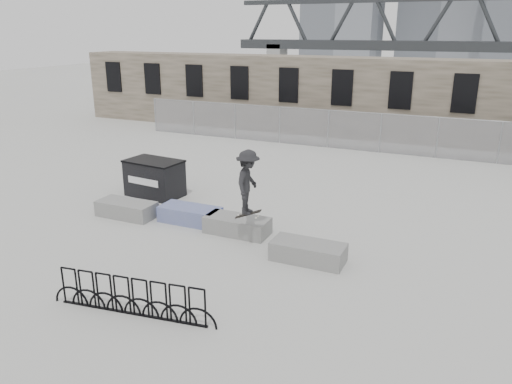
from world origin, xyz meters
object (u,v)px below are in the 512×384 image
Objects in this scene: planter_center_right at (237,225)px; planter_offset at (308,251)px; planter_far_left at (126,208)px; dumpster at (155,178)px; bike_rack at (131,297)px; planter_center_left at (190,214)px; skateboarder at (248,182)px.

planter_center_right is 1.00× the size of planter_offset.
dumpster reaches higher than planter_far_left.
planter_far_left is 0.50× the size of bike_rack.
planter_center_right is at bearing 3.00° from planter_far_left.
dumpster is at bearing 155.50° from planter_center_right.
bike_rack reaches higher than planter_offset.
planter_far_left is 1.00× the size of planter_center_left.
planter_far_left is 0.90× the size of dumpster.
dumpster is (-7.10, 2.98, 0.41)m from planter_offset.
bike_rack is (-2.70, -4.17, 0.15)m from planter_offset.
planter_far_left is 1.00× the size of planter_offset.
planter_far_left is 2.33m from dumpster.
planter_center_left is at bearing -28.58° from dumpster.
planter_center_right is at bearing 160.20° from planter_offset.
planter_offset is 0.50× the size of bike_rack.
planter_center_left is at bearing 108.15° from bike_rack.
skateboarder is at bearing 80.56° from bike_rack.
planter_center_right is (4.06, 0.21, 0.00)m from planter_far_left.
planter_center_right is at bearing 89.13° from bike_rack.
dumpster is (-0.42, 2.25, 0.41)m from planter_far_left.
planter_offset is at bearing -14.55° from planter_center_left.
skateboarder is at bearing -21.37° from dumpster.
skateboarder is (2.49, -0.83, 1.63)m from planter_center_left.
dumpster reaches higher than planter_center_right.
bike_rack is at bearing -50.89° from planter_far_left.
dumpster is (-4.48, 2.04, 0.41)m from planter_center_right.
planter_center_right is 2.78m from planter_offset.
dumpster is 5.92m from skateboarder.
planter_center_right and planter_offset have the same top height.
planter_far_left is 0.98× the size of skateboarder.
planter_far_left and planter_offset have the same top height.
planter_offset is 4.97m from bike_rack.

